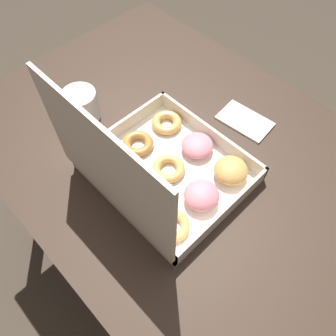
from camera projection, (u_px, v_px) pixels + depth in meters
The scene contains 5 objects.
ground_plane at pixel (171, 244), 1.48m from camera, with size 8.00×8.00×0.00m, color #42382D.
dining_table at pixel (172, 165), 0.96m from camera, with size 1.10×0.81×0.75m.
donut_box at pixel (163, 169), 0.75m from camera, with size 0.36×0.32×0.32m.
coffee_mug at pixel (81, 105), 0.88m from camera, with size 0.09×0.09×0.08m.
paper_napkin at pixel (245, 121), 0.90m from camera, with size 0.15×0.10×0.01m.
Camera 1 is at (-0.38, 0.39, 1.43)m, focal length 35.00 mm.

